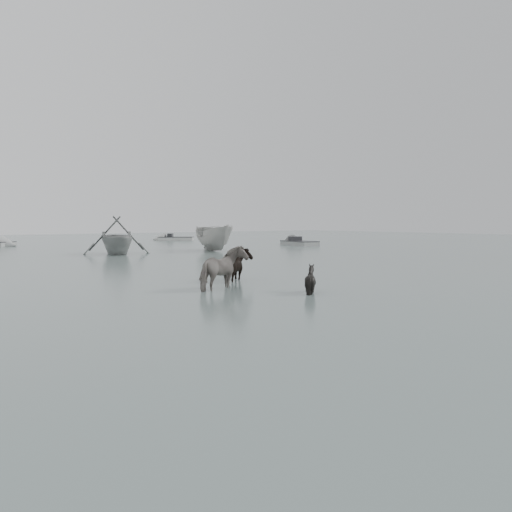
# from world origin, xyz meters

# --- Properties ---
(ground) EXTENTS (140.00, 140.00, 0.00)m
(ground) POSITION_xyz_m (0.00, 0.00, 0.00)
(ground) COLOR slate
(ground) RESTS_ON ground
(pony_pinto) EXTENTS (2.03, 1.48, 1.56)m
(pony_pinto) POSITION_xyz_m (-0.01, 0.66, 0.78)
(pony_pinto) COLOR black
(pony_pinto) RESTS_ON ground
(pony_dark) EXTENTS (1.70, 1.79, 1.41)m
(pony_dark) POSITION_xyz_m (1.65, 2.10, 0.71)
(pony_dark) COLOR black
(pony_dark) RESTS_ON ground
(pony_black) EXTENTS (1.02, 0.91, 1.10)m
(pony_black) POSITION_xyz_m (1.66, -1.52, 0.55)
(pony_black) COLOR black
(pony_black) RESTS_ON ground
(rowboat_trail) EXTENTS (5.36, 5.82, 2.57)m
(rowboat_trail) POSITION_xyz_m (3.68, 18.38, 1.28)
(rowboat_trail) COLOR #9B9E9C
(rowboat_trail) RESTS_ON ground
(boat_small) EXTENTS (3.14, 5.46, 1.98)m
(boat_small) POSITION_xyz_m (10.51, 17.58, 0.99)
(boat_small) COLOR #A3A39E
(boat_small) RESTS_ON ground
(skiff_port) EXTENTS (2.22, 5.27, 0.75)m
(skiff_port) POSITION_xyz_m (20.67, 19.79, 0.38)
(skiff_port) COLOR gray
(skiff_port) RESTS_ON ground
(skiff_star) EXTENTS (5.07, 4.42, 0.75)m
(skiff_star) POSITION_xyz_m (17.45, 36.10, 0.38)
(skiff_star) COLOR #BCBBB7
(skiff_star) RESTS_ON ground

